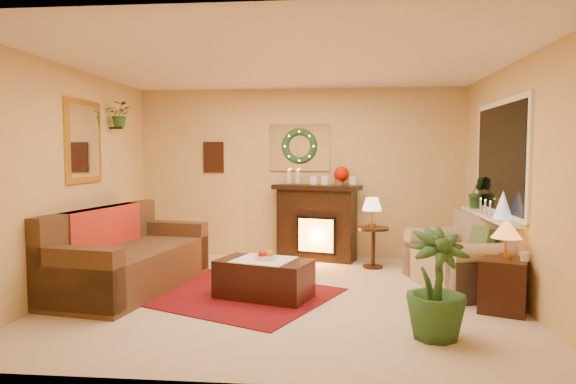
# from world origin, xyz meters

# --- Properties ---
(floor) EXTENTS (5.00, 5.00, 0.00)m
(floor) POSITION_xyz_m (0.00, 0.00, 0.00)
(floor) COLOR beige
(floor) RESTS_ON ground
(ceiling) EXTENTS (5.00, 5.00, 0.00)m
(ceiling) POSITION_xyz_m (0.00, 0.00, 2.60)
(ceiling) COLOR white
(ceiling) RESTS_ON ground
(wall_back) EXTENTS (5.00, 5.00, 0.00)m
(wall_back) POSITION_xyz_m (0.00, 2.25, 1.30)
(wall_back) COLOR #EFD88C
(wall_back) RESTS_ON ground
(wall_front) EXTENTS (5.00, 5.00, 0.00)m
(wall_front) POSITION_xyz_m (0.00, -2.25, 1.30)
(wall_front) COLOR #EFD88C
(wall_front) RESTS_ON ground
(wall_left) EXTENTS (4.50, 4.50, 0.00)m
(wall_left) POSITION_xyz_m (-2.50, 0.00, 1.30)
(wall_left) COLOR #EFD88C
(wall_left) RESTS_ON ground
(wall_right) EXTENTS (4.50, 4.50, 0.00)m
(wall_right) POSITION_xyz_m (2.50, 0.00, 1.30)
(wall_right) COLOR #EFD88C
(wall_right) RESTS_ON ground
(area_rug) EXTENTS (2.83, 2.54, 0.01)m
(area_rug) POSITION_xyz_m (-0.70, 0.02, 0.01)
(area_rug) COLOR maroon
(area_rug) RESTS_ON floor
(sofa) EXTENTS (1.33, 2.36, 0.96)m
(sofa) POSITION_xyz_m (-1.84, 0.12, 0.43)
(sofa) COLOR #4C2519
(sofa) RESTS_ON floor
(red_throw) EXTENTS (0.85, 1.38, 0.02)m
(red_throw) POSITION_xyz_m (-1.90, 0.26, 0.46)
(red_throw) COLOR #AE3522
(red_throw) RESTS_ON sofa
(fireplace) EXTENTS (1.22, 0.68, 1.07)m
(fireplace) POSITION_xyz_m (0.27, 2.04, 0.55)
(fireplace) COLOR black
(fireplace) RESTS_ON floor
(poinsettia) EXTENTS (0.23, 0.23, 0.23)m
(poinsettia) POSITION_xyz_m (0.64, 2.01, 1.30)
(poinsettia) COLOR #B61400
(poinsettia) RESTS_ON fireplace
(mantel_candle_a) EXTENTS (0.06, 0.06, 0.19)m
(mantel_candle_a) POSITION_xyz_m (-0.15, 2.06, 1.26)
(mantel_candle_a) COLOR beige
(mantel_candle_a) RESTS_ON fireplace
(mantel_candle_b) EXTENTS (0.06, 0.06, 0.19)m
(mantel_candle_b) POSITION_xyz_m (-0.01, 2.04, 1.26)
(mantel_candle_b) COLOR beige
(mantel_candle_b) RESTS_ON fireplace
(mantel_mirror) EXTENTS (0.92, 0.02, 0.72)m
(mantel_mirror) POSITION_xyz_m (0.00, 2.23, 1.70)
(mantel_mirror) COLOR white
(mantel_mirror) RESTS_ON wall_back
(wreath) EXTENTS (0.55, 0.11, 0.55)m
(wreath) POSITION_xyz_m (0.00, 2.19, 1.72)
(wreath) COLOR #194719
(wreath) RESTS_ON wall_back
(wall_art) EXTENTS (0.32, 0.03, 0.48)m
(wall_art) POSITION_xyz_m (-1.35, 2.23, 1.55)
(wall_art) COLOR #381E11
(wall_art) RESTS_ON wall_back
(gold_mirror) EXTENTS (0.03, 0.84, 1.00)m
(gold_mirror) POSITION_xyz_m (-2.48, 0.30, 1.75)
(gold_mirror) COLOR gold
(gold_mirror) RESTS_ON wall_left
(hanging_plant) EXTENTS (0.33, 0.28, 0.36)m
(hanging_plant) POSITION_xyz_m (-2.34, 1.05, 1.97)
(hanging_plant) COLOR #194719
(hanging_plant) RESTS_ON wall_left
(loveseat) EXTENTS (1.20, 1.66, 0.86)m
(loveseat) POSITION_xyz_m (2.06, 0.57, 0.42)
(loveseat) COLOR tan
(loveseat) RESTS_ON floor
(window_frame) EXTENTS (0.03, 1.86, 1.36)m
(window_frame) POSITION_xyz_m (2.48, 0.55, 1.55)
(window_frame) COLOR white
(window_frame) RESTS_ON wall_right
(window_glass) EXTENTS (0.02, 1.70, 1.22)m
(window_glass) POSITION_xyz_m (2.47, 0.55, 1.55)
(window_glass) COLOR black
(window_glass) RESTS_ON wall_right
(window_sill) EXTENTS (0.22, 1.86, 0.04)m
(window_sill) POSITION_xyz_m (2.38, 0.55, 0.87)
(window_sill) COLOR white
(window_sill) RESTS_ON wall_right
(mini_tree) EXTENTS (0.21, 0.21, 0.32)m
(mini_tree) POSITION_xyz_m (2.38, 0.10, 1.04)
(mini_tree) COLOR white
(mini_tree) RESTS_ON window_sill
(sill_plant) EXTENTS (0.30, 0.24, 0.55)m
(sill_plant) POSITION_xyz_m (2.41, 1.22, 1.08)
(sill_plant) COLOR #193B1C
(sill_plant) RESTS_ON window_sill
(side_table_round) EXTENTS (0.57, 0.57, 0.57)m
(side_table_round) POSITION_xyz_m (1.09, 1.54, 0.33)
(side_table_round) COLOR black
(side_table_round) RESTS_ON floor
(lamp_cream) EXTENTS (0.28, 0.28, 0.42)m
(lamp_cream) POSITION_xyz_m (1.07, 1.57, 0.88)
(lamp_cream) COLOR beige
(lamp_cream) RESTS_ON side_table_round
(end_table_square) EXTENTS (0.58, 0.58, 0.54)m
(end_table_square) POSITION_xyz_m (2.26, -0.38, 0.27)
(end_table_square) COLOR black
(end_table_square) RESTS_ON floor
(lamp_tiffany) EXTENTS (0.30, 0.30, 0.44)m
(lamp_tiffany) POSITION_xyz_m (2.28, -0.36, 0.74)
(lamp_tiffany) COLOR orange
(lamp_tiffany) RESTS_ON end_table_square
(coffee_table) EXTENTS (1.14, 0.84, 0.43)m
(coffee_table) POSITION_xyz_m (-0.22, -0.12, 0.21)
(coffee_table) COLOR #56351C
(coffee_table) RESTS_ON floor
(fruit_bowl) EXTENTS (0.23, 0.23, 0.05)m
(fruit_bowl) POSITION_xyz_m (-0.20, -0.13, 0.45)
(fruit_bowl) COLOR silver
(fruit_bowl) RESTS_ON coffee_table
(floor_palm) EXTENTS (2.03, 2.03, 2.86)m
(floor_palm) POSITION_xyz_m (1.43, -1.22, 0.45)
(floor_palm) COLOR #1F4E27
(floor_palm) RESTS_ON floor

